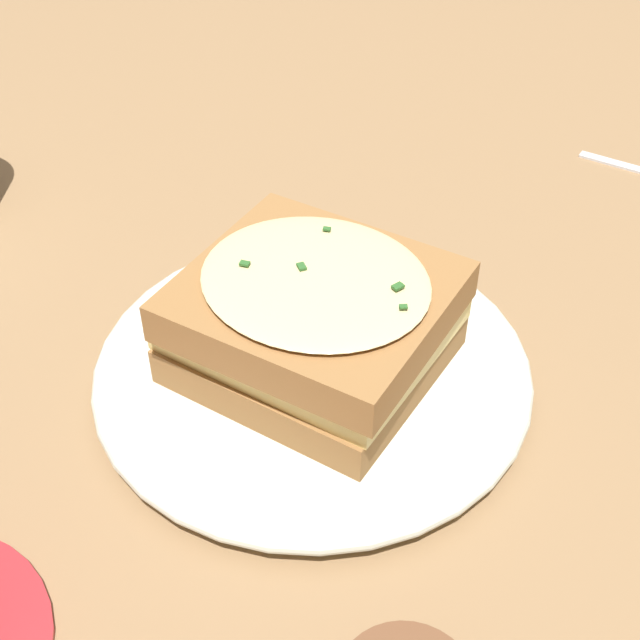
{
  "coord_description": "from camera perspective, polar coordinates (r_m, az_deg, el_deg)",
  "views": [
    {
      "loc": [
        -0.37,
        0.08,
        0.36
      ],
      "look_at": [
        -0.03,
        -0.0,
        0.05
      ],
      "focal_mm": 50.0,
      "sensor_mm": 36.0,
      "label": 1
    }
  ],
  "objects": [
    {
      "name": "ground_plane",
      "position": [
        0.52,
        -1.15,
        -1.96
      ],
      "size": [
        2.4,
        2.4,
        0.0
      ],
      "primitive_type": "plane",
      "color": "olive"
    },
    {
      "name": "sandwich",
      "position": [
        0.47,
        0.08,
        0.07
      ],
      "size": [
        0.18,
        0.17,
        0.07
      ],
      "rotation": [
        0.0,
        0.0,
        0.78
      ],
      "color": "olive",
      "rests_on": "dinner_plate"
    },
    {
      "name": "dinner_plate",
      "position": [
        0.49,
        0.0,
        -3.2
      ],
      "size": [
        0.24,
        0.24,
        0.02
      ],
      "color": "silver",
      "rests_on": "ground_plane"
    }
  ]
}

